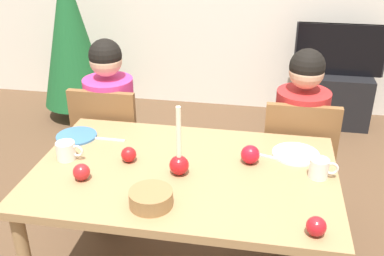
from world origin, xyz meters
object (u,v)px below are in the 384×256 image
(dining_table, at_px, (185,185))
(person_left_child, at_px, (112,133))
(candle_centerpiece, at_px, (179,161))
(bowl_walnuts, at_px, (151,198))
(apple_near_candle, at_px, (250,154))
(apple_far_edge, at_px, (129,155))
(christmas_tree, at_px, (70,35))
(plate_left, at_px, (77,136))
(tv, at_px, (340,50))
(mug_right, at_px, (320,168))
(apple_by_right_mug, at_px, (81,172))
(mug_left, at_px, (67,151))
(person_right_child, at_px, (298,149))
(chair_right, at_px, (297,160))
(plate_right, at_px, (296,154))
(apple_by_left_plate, at_px, (316,226))
(tv_stand, at_px, (333,99))
(chair_left, at_px, (111,144))

(dining_table, xyz_separation_m, person_left_child, (-0.59, 0.64, -0.10))
(candle_centerpiece, bearing_deg, bowl_walnuts, -103.98)
(apple_near_candle, relative_size, apple_far_edge, 1.22)
(christmas_tree, relative_size, plate_left, 7.24)
(tv, height_order, candle_centerpiece, candle_centerpiece)
(dining_table, distance_m, christmas_tree, 2.51)
(mug_right, xyz_separation_m, apple_by_right_mug, (-1.04, -0.21, -0.01))
(mug_right, relative_size, bowl_walnuts, 0.72)
(person_left_child, relative_size, apple_far_edge, 15.95)
(christmas_tree, xyz_separation_m, mug_left, (0.88, -2.03, -0.01))
(tv, height_order, christmas_tree, christmas_tree)
(person_right_child, bearing_deg, plate_left, -160.62)
(chair_right, distance_m, plate_left, 1.26)
(tv, xyz_separation_m, plate_right, (-0.45, -2.07, 0.05))
(apple_by_left_plate, xyz_separation_m, apple_far_edge, (-0.84, 0.40, -0.00))
(tv_stand, height_order, apple_near_candle, apple_near_candle)
(person_left_child, relative_size, apple_by_right_mug, 15.31)
(tv, xyz_separation_m, mug_left, (-1.54, -2.30, 0.08))
(christmas_tree, distance_m, bowl_walnuts, 2.71)
(candle_centerpiece, height_order, apple_near_candle, candle_centerpiece)
(plate_left, relative_size, mug_right, 1.64)
(tv, distance_m, mug_right, 2.28)
(apple_near_candle, bearing_deg, plate_left, 173.47)
(chair_left, distance_m, mug_right, 1.35)
(plate_right, xyz_separation_m, apple_near_candle, (-0.22, -0.11, 0.04))
(tv_stand, xyz_separation_m, tv, (0.00, 0.00, 0.47))
(apple_by_right_mug, bearing_deg, person_left_child, 100.95)
(plate_left, relative_size, apple_by_left_plate, 2.81)
(candle_centerpiece, distance_m, bowl_walnuts, 0.27)
(chair_left, xyz_separation_m, person_left_child, (0.00, 0.03, 0.06))
(dining_table, relative_size, mug_left, 10.46)
(candle_centerpiece, bearing_deg, plate_left, 156.80)
(apple_by_left_plate, bearing_deg, person_right_child, 90.83)
(tv, distance_m, bowl_walnuts, 2.80)
(apple_by_right_mug, xyz_separation_m, apple_far_edge, (0.16, 0.19, -0.00))
(chair_left, height_order, apple_by_left_plate, chair_left)
(chair_right, xyz_separation_m, apple_by_left_plate, (0.01, -0.97, 0.28))
(chair_left, xyz_separation_m, person_right_child, (1.14, 0.03, 0.06))
(person_left_child, distance_m, christmas_tree, 1.66)
(person_left_child, distance_m, apple_near_candle, 1.05)
(person_left_child, height_order, apple_near_candle, person_left_child)
(tv, relative_size, plate_left, 3.71)
(chair_right, xyz_separation_m, bowl_walnuts, (-0.63, -0.90, 0.27))
(candle_centerpiece, bearing_deg, person_left_child, 130.26)
(dining_table, height_order, tv_stand, dining_table)
(tv_stand, bearing_deg, plate_left, -127.39)
(apple_by_left_plate, bearing_deg, chair_left, 139.97)
(candle_centerpiece, bearing_deg, plate_right, 26.97)
(dining_table, bearing_deg, plate_right, 24.47)
(plate_left, xyz_separation_m, apple_near_candle, (0.92, -0.11, 0.04))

